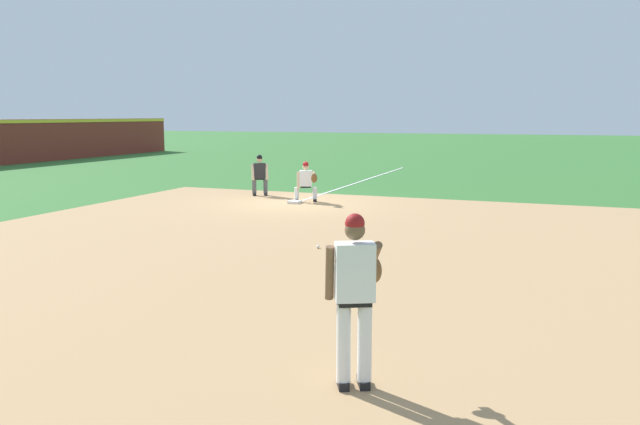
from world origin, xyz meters
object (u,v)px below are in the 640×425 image
object	(u,v)px
baseball	(318,247)
pitcher	(356,290)
first_base_bag	(295,202)
first_baseman	(306,180)
umpire	(260,173)

from	to	relation	value
baseball	pitcher	size ratio (longest dim) A/B	0.04
baseball	first_base_bag	bearing A→B (deg)	27.46
pitcher	first_baseman	xyz separation A→B (m)	(12.96, 5.86, -0.33)
umpire	first_base_bag	bearing A→B (deg)	-125.63
baseball	pitcher	bearing A→B (deg)	-155.54
baseball	umpire	distance (m)	9.23
baseball	pitcher	world-z (taller)	pitcher
first_base_bag	pitcher	bearing A→B (deg)	-154.03
baseball	first_baseman	bearing A→B (deg)	24.22
first_base_bag	umpire	size ratio (longest dim) A/B	0.26
umpire	pitcher	bearing A→B (deg)	-149.96
first_base_bag	umpire	bearing A→B (deg)	54.37
first_base_bag	baseball	world-z (taller)	first_base_bag
first_base_bag	first_baseman	distance (m)	0.85
baseball	first_baseman	xyz separation A→B (m)	(6.65, 2.99, 0.69)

